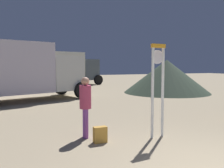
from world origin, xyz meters
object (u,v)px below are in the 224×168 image
object	(u,v)px
standing_clock	(158,82)
dome_tent	(167,76)
box_truck_far	(62,67)
backpack	(100,135)
box_truck_near	(14,70)
person_near_clock	(85,104)

from	to	relation	value
standing_clock	dome_tent	world-z (taller)	standing_clock
box_truck_far	dome_tent	size ratio (longest dim) A/B	1.26
backpack	box_truck_far	size ratio (longest dim) A/B	0.05
backpack	box_truck_far	bearing A→B (deg)	81.23
box_truck_near	standing_clock	bearing A→B (deg)	-68.48
box_truck_near	dome_tent	distance (m)	9.51
person_near_clock	backpack	xyz separation A→B (m)	(0.19, -0.53, -0.68)
standing_clock	person_near_clock	world-z (taller)	standing_clock
box_truck_far	box_truck_near	bearing A→B (deg)	-116.11
standing_clock	person_near_clock	bearing A→B (deg)	157.78
person_near_clock	box_truck_near	world-z (taller)	box_truck_near
backpack	box_truck_near	bearing A→B (deg)	101.91
person_near_clock	box_truck_near	size ratio (longest dim) A/B	0.21
backpack	person_near_clock	bearing A→B (deg)	110.08
standing_clock	box_truck_near	distance (m)	8.62
standing_clock	box_truck_far	world-z (taller)	box_truck_far
standing_clock	box_truck_near	size ratio (longest dim) A/B	0.33
backpack	dome_tent	xyz separation A→B (m)	(7.83, 8.16, 0.92)
person_near_clock	dome_tent	distance (m)	11.08
box_truck_near	dome_tent	world-z (taller)	box_truck_near
standing_clock	box_truck_far	distance (m)	16.59
standing_clock	backpack	distance (m)	1.95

